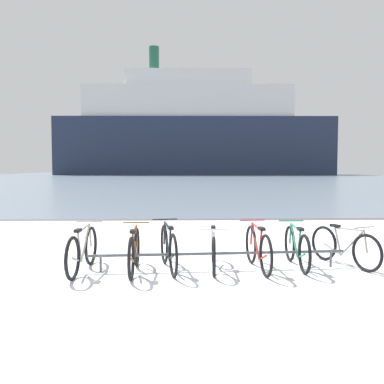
{
  "coord_description": "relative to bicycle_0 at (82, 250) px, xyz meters",
  "views": [
    {
      "loc": [
        0.48,
        -4.06,
        1.78
      ],
      "look_at": [
        0.72,
        5.56,
        1.2
      ],
      "focal_mm": 39.56,
      "sensor_mm": 36.0,
      "label": 1
    }
  ],
  "objects": [
    {
      "name": "ground",
      "position": [
        1.19,
        50.88,
        -0.41
      ],
      "size": [
        80.0,
        132.0,
        0.08
      ],
      "color": "white"
    },
    {
      "name": "bike_rack",
      "position": [
        2.31,
        0.11,
        -0.1
      ],
      "size": [
        4.45,
        0.36,
        0.31
      ],
      "color": "#4C5156",
      "rests_on": "ground"
    },
    {
      "name": "bicycle_0",
      "position": [
        0.0,
        0.0,
        0.0
      ],
      "size": [
        0.46,
        1.75,
        0.81
      ],
      "color": "black",
      "rests_on": "ground"
    },
    {
      "name": "bicycle_1",
      "position": [
        0.88,
        -0.08,
        -0.0
      ],
      "size": [
        0.46,
        1.65,
        0.81
      ],
      "color": "black",
      "rests_on": "ground"
    },
    {
      "name": "bicycle_2",
      "position": [
        1.44,
        0.11,
        0.01
      ],
      "size": [
        0.49,
        1.71,
        0.84
      ],
      "color": "black",
      "rests_on": "ground"
    },
    {
      "name": "bicycle_3",
      "position": [
        2.22,
        0.14,
        -0.02
      ],
      "size": [
        0.46,
        1.64,
        0.77
      ],
      "color": "black",
      "rests_on": "ground"
    },
    {
      "name": "bicycle_4",
      "position": [
        2.98,
        0.09,
        0.0
      ],
      "size": [
        0.46,
        1.7,
        0.82
      ],
      "color": "black",
      "rests_on": "ground"
    },
    {
      "name": "bicycle_5",
      "position": [
        3.7,
        0.25,
        -0.01
      ],
      "size": [
        0.46,
        1.65,
        0.78
      ],
      "color": "black",
      "rests_on": "ground"
    },
    {
      "name": "bicycle_6",
      "position": [
        4.58,
        0.33,
        -0.02
      ],
      "size": [
        0.75,
        1.55,
        0.76
      ],
      "color": "black",
      "rests_on": "ground"
    },
    {
      "name": "ferry_ship",
      "position": [
        4.09,
        85.97,
        8.89
      ],
      "size": [
        58.92,
        12.98,
        27.62
      ],
      "color": "#232D47",
      "rests_on": "ground"
    }
  ]
}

